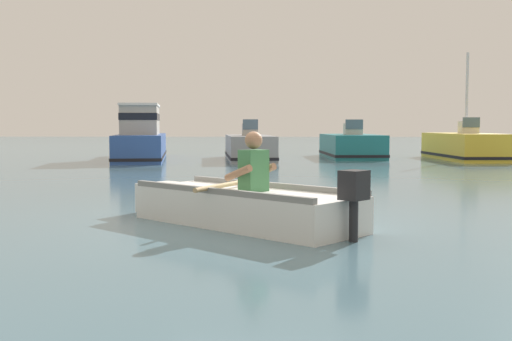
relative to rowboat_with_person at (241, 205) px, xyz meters
name	(u,v)px	position (x,y,z in m)	size (l,w,h in m)	color
ground_plane	(255,219)	(0.15, 0.46, -0.25)	(120.00, 120.00, 0.00)	slate
rowboat_with_person	(241,205)	(0.00, 0.00, 0.00)	(3.19, 2.92, 1.19)	white
moored_boat_blue	(141,139)	(-4.67, 14.81, 0.50)	(2.75, 6.98, 2.02)	#2D519E
moored_boat_grey	(249,148)	(-0.72, 14.90, 0.18)	(2.24, 5.35, 1.47)	gray
moored_boat_teal	(351,147)	(3.18, 16.61, 0.18)	(2.27, 4.71, 1.48)	#1E727A
moored_boat_yellow	(464,147)	(7.21, 15.43, 0.22)	(2.13, 5.10, 3.90)	gold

